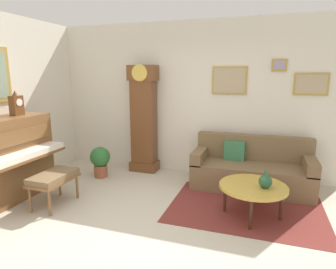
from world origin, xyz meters
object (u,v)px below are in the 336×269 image
(grandfather_clock, at_px, (144,122))
(green_jug, at_px, (265,181))
(couch, at_px, (251,169))
(potted_plant, at_px, (100,160))
(piano, at_px, (4,160))
(piano_bench, at_px, (54,178))
(mantel_clock, at_px, (16,104))
(coffee_table, at_px, (253,187))

(grandfather_clock, relative_size, green_jug, 8.46)
(couch, relative_size, potted_plant, 3.39)
(piano, height_order, grandfather_clock, grandfather_clock)
(piano, bearing_deg, grandfather_clock, 53.21)
(piano_bench, xyz_separation_m, potted_plant, (-0.00, 1.23, -0.08))
(piano_bench, relative_size, potted_plant, 1.25)
(green_jug, bearing_deg, piano_bench, -169.80)
(piano_bench, bearing_deg, potted_plant, 90.09)
(piano_bench, bearing_deg, mantel_clock, 161.91)
(piano_bench, relative_size, mantel_clock, 1.84)
(grandfather_clock, bearing_deg, potted_plant, -135.78)
(piano, distance_m, green_jug, 3.71)
(piano, relative_size, coffee_table, 1.64)
(grandfather_clock, xyz_separation_m, green_jug, (2.24, -1.32, -0.44))
(piano, height_order, couch, piano)
(piano, relative_size, grandfather_clock, 0.71)
(coffee_table, relative_size, green_jug, 3.67)
(mantel_clock, bearing_deg, grandfather_clock, 47.81)
(coffee_table, bearing_deg, piano_bench, -168.31)
(couch, relative_size, mantel_clock, 5.00)
(grandfather_clock, distance_m, coffee_table, 2.51)
(piano, relative_size, mantel_clock, 3.79)
(mantel_clock, height_order, potted_plant, mantel_clock)
(piano, relative_size, green_jug, 6.00)
(couch, bearing_deg, green_jug, -78.96)
(piano, bearing_deg, couch, 25.86)
(couch, height_order, coffee_table, couch)
(couch, bearing_deg, mantel_clock, -158.82)
(piano, distance_m, piano_bench, 0.84)
(green_jug, bearing_deg, piano, -170.91)
(piano_bench, relative_size, coffee_table, 0.80)
(piano, height_order, green_jug, piano)
(couch, xyz_separation_m, coffee_table, (0.07, -1.04, 0.09))
(mantel_clock, distance_m, green_jug, 3.78)
(grandfather_clock, xyz_separation_m, potted_plant, (-0.62, -0.60, -0.64))
(coffee_table, relative_size, mantel_clock, 2.32)
(piano_bench, height_order, coffee_table, piano_bench)
(couch, distance_m, coffee_table, 1.05)
(piano, height_order, potted_plant, piano)
(piano_bench, height_order, potted_plant, potted_plant)
(grandfather_clock, height_order, green_jug, grandfather_clock)
(grandfather_clock, height_order, mantel_clock, grandfather_clock)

